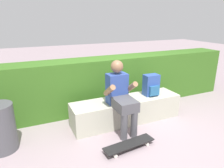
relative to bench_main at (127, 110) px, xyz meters
name	(u,v)px	position (x,y,z in m)	size (l,w,h in m)	color
ground_plane	(138,131)	(0.00, -0.42, -0.22)	(24.00, 24.00, 0.00)	gray
bench_main	(127,110)	(0.00, 0.00, 0.00)	(2.05, 0.51, 0.44)	#B3B39E
person_skater	(121,94)	(-0.24, -0.22, 0.42)	(0.49, 0.62, 1.19)	#2D4793
skateboard_near_person	(129,144)	(-0.38, -0.79, -0.14)	(0.82, 0.28, 0.09)	black
backpack_on_bench	(151,85)	(0.51, -0.01, 0.41)	(0.28, 0.23, 0.40)	#2D4C99
hedge_row	(107,83)	(-0.07, 0.79, 0.31)	(5.89, 0.57, 1.07)	#37661E
trash_bin	(0,128)	(-2.07, -0.05, 0.13)	(0.43, 0.43, 0.71)	#4C4C51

